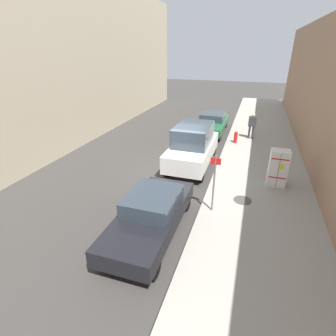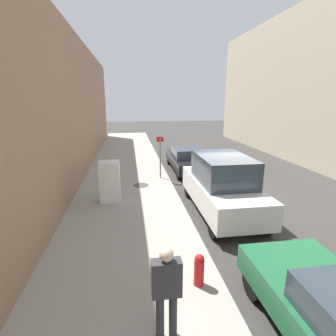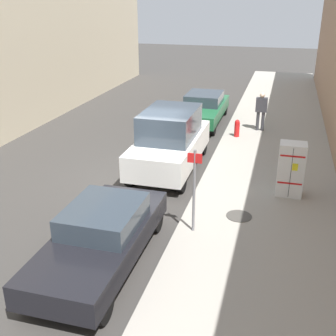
{
  "view_description": "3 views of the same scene",
  "coord_description": "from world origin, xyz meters",
  "px_view_note": "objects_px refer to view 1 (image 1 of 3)",
  "views": [
    {
      "loc": [
        -3.45,
        11.5,
        5.7
      ],
      "look_at": [
        -0.37,
        2.15,
        1.14
      ],
      "focal_mm": 28.0,
      "sensor_mm": 36.0,
      "label": 1
    },
    {
      "loc": [
        -3.95,
        -9.68,
        4.09
      ],
      "look_at": [
        -2.17,
        2.26,
        0.9
      ],
      "focal_mm": 28.0,
      "sensor_mm": 36.0,
      "label": 2
    },
    {
      "loc": [
        -4.32,
        12.38,
        5.78
      ],
      "look_at": [
        -1.57,
        2.49,
        1.53
      ],
      "focal_mm": 45.0,
      "sensor_mm": 36.0,
      "label": 3
    }
  ],
  "objects_px": {
    "pedestrian_walking_far": "(252,124)",
    "street_sign_post": "(214,181)",
    "discarded_refrigerator": "(278,168)",
    "parked_sedan_dark": "(151,214)",
    "fire_hydrant": "(236,137)",
    "parked_sedan_green": "(212,123)",
    "parked_van_white": "(193,146)"
  },
  "relations": [
    {
      "from": "pedestrian_walking_far",
      "to": "street_sign_post",
      "type": "bearing_deg",
      "value": 168.84
    },
    {
      "from": "discarded_refrigerator",
      "to": "parked_sedan_dark",
      "type": "xyz_separation_m",
      "value": [
        4.09,
        4.57,
        -0.25
      ]
    },
    {
      "from": "discarded_refrigerator",
      "to": "fire_hydrant",
      "type": "relative_size",
      "value": 2.21
    },
    {
      "from": "fire_hydrant",
      "to": "parked_sedan_green",
      "type": "distance_m",
      "value": 2.91
    },
    {
      "from": "fire_hydrant",
      "to": "parked_sedan_dark",
      "type": "distance_m",
      "value": 9.97
    },
    {
      "from": "parked_sedan_green",
      "to": "fire_hydrant",
      "type": "bearing_deg",
      "value": 130.72
    },
    {
      "from": "discarded_refrigerator",
      "to": "pedestrian_walking_far",
      "type": "relative_size",
      "value": 0.96
    },
    {
      "from": "parked_sedan_dark",
      "to": "pedestrian_walking_far",
      "type": "bearing_deg",
      "value": -104.21
    },
    {
      "from": "discarded_refrigerator",
      "to": "street_sign_post",
      "type": "height_order",
      "value": "street_sign_post"
    },
    {
      "from": "discarded_refrigerator",
      "to": "fire_hydrant",
      "type": "bearing_deg",
      "value": -67.15
    },
    {
      "from": "parked_van_white",
      "to": "pedestrian_walking_far",
      "type": "bearing_deg",
      "value": -118.76
    },
    {
      "from": "fire_hydrant",
      "to": "pedestrian_walking_far",
      "type": "xyz_separation_m",
      "value": [
        -0.88,
        -1.18,
        0.61
      ]
    },
    {
      "from": "street_sign_post",
      "to": "parked_sedan_dark",
      "type": "relative_size",
      "value": 0.48
    },
    {
      "from": "discarded_refrigerator",
      "to": "street_sign_post",
      "type": "distance_m",
      "value": 3.72
    },
    {
      "from": "street_sign_post",
      "to": "parked_sedan_dark",
      "type": "xyz_separation_m",
      "value": [
        1.76,
        1.7,
        -0.68
      ]
    },
    {
      "from": "pedestrian_walking_far",
      "to": "fire_hydrant",
      "type": "bearing_deg",
      "value": 138.3
    },
    {
      "from": "fire_hydrant",
      "to": "parked_sedan_green",
      "type": "relative_size",
      "value": 0.16
    },
    {
      "from": "fire_hydrant",
      "to": "street_sign_post",
      "type": "bearing_deg",
      "value": 89.05
    },
    {
      "from": "pedestrian_walking_far",
      "to": "parked_sedan_dark",
      "type": "bearing_deg",
      "value": 160.9
    },
    {
      "from": "parked_van_white",
      "to": "parked_sedan_dark",
      "type": "xyz_separation_m",
      "value": [
        0.0,
        5.91,
        -0.35
      ]
    },
    {
      "from": "parked_sedan_green",
      "to": "parked_van_white",
      "type": "bearing_deg",
      "value": 90.0
    },
    {
      "from": "pedestrian_walking_far",
      "to": "parked_van_white",
      "type": "xyz_separation_m",
      "value": [
        2.77,
        5.06,
        -0.07
      ]
    },
    {
      "from": "street_sign_post",
      "to": "parked_sedan_dark",
      "type": "distance_m",
      "value": 2.54
    },
    {
      "from": "street_sign_post",
      "to": "parked_van_white",
      "type": "distance_m",
      "value": 4.57
    },
    {
      "from": "pedestrian_walking_far",
      "to": "parked_sedan_dark",
      "type": "relative_size",
      "value": 0.37
    },
    {
      "from": "street_sign_post",
      "to": "fire_hydrant",
      "type": "relative_size",
      "value": 2.98
    },
    {
      "from": "street_sign_post",
      "to": "parked_van_white",
      "type": "relative_size",
      "value": 0.47
    },
    {
      "from": "street_sign_post",
      "to": "fire_hydrant",
      "type": "xyz_separation_m",
      "value": [
        -0.13,
        -8.08,
        -0.87
      ]
    },
    {
      "from": "discarded_refrigerator",
      "to": "fire_hydrant",
      "type": "xyz_separation_m",
      "value": [
        2.2,
        -5.21,
        -0.44
      ]
    },
    {
      "from": "parked_sedan_green",
      "to": "parked_van_white",
      "type": "relative_size",
      "value": 1.01
    },
    {
      "from": "street_sign_post",
      "to": "pedestrian_walking_far",
      "type": "xyz_separation_m",
      "value": [
        -1.02,
        -9.26,
        -0.26
      ]
    },
    {
      "from": "discarded_refrigerator",
      "to": "parked_van_white",
      "type": "relative_size",
      "value": 0.35
    }
  ]
}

